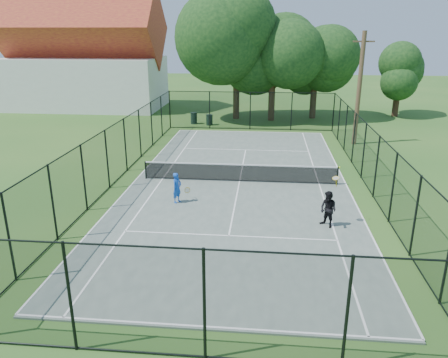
# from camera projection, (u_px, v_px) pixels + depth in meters

# --- Properties ---
(ground) EXTENTS (120.00, 120.00, 0.00)m
(ground) POSITION_uv_depth(u_px,v_px,m) (240.00, 183.00, 22.86)
(ground) COLOR #26561D
(tennis_court) EXTENTS (11.00, 24.00, 0.06)m
(tennis_court) POSITION_uv_depth(u_px,v_px,m) (240.00, 182.00, 22.85)
(tennis_court) COLOR #54635A
(tennis_court) RESTS_ON ground
(tennis_net) EXTENTS (10.08, 0.08, 0.95)m
(tennis_net) POSITION_uv_depth(u_px,v_px,m) (240.00, 172.00, 22.67)
(tennis_net) COLOR black
(tennis_net) RESTS_ON tennis_court
(fence) EXTENTS (13.10, 26.10, 3.00)m
(fence) POSITION_uv_depth(u_px,v_px,m) (240.00, 155.00, 22.37)
(fence) COLOR black
(fence) RESTS_ON ground
(tree_near_left) EXTENTS (8.22, 8.22, 10.72)m
(tree_near_left) POSITION_uv_depth(u_px,v_px,m) (237.00, 42.00, 37.34)
(tree_near_left) COLOR #332114
(tree_near_left) RESTS_ON ground
(tree_near_mid) EXTENTS (7.32, 7.32, 9.57)m
(tree_near_mid) POSITION_uv_depth(u_px,v_px,m) (273.00, 51.00, 36.80)
(tree_near_mid) COLOR #332114
(tree_near_mid) RESTS_ON ground
(tree_near_right) EXTENTS (5.20, 5.20, 7.18)m
(tree_near_right) POSITION_uv_depth(u_px,v_px,m) (315.00, 66.00, 38.22)
(tree_near_right) COLOR #332114
(tree_near_right) RESTS_ON ground
(tree_far_right) EXTENTS (4.43, 4.43, 5.86)m
(tree_far_right) POSITION_uv_depth(u_px,v_px,m) (399.00, 76.00, 39.39)
(tree_far_right) COLOR #332114
(tree_far_right) RESTS_ON ground
(building) EXTENTS (15.30, 8.15, 11.87)m
(building) POSITION_uv_depth(u_px,v_px,m) (84.00, 58.00, 43.56)
(building) COLOR silver
(building) RESTS_ON ground
(trash_bin_left) EXTENTS (0.58, 0.58, 0.97)m
(trash_bin_left) POSITION_uv_depth(u_px,v_px,m) (194.00, 118.00, 37.08)
(trash_bin_left) COLOR black
(trash_bin_left) RESTS_ON ground
(trash_bin_right) EXTENTS (0.58, 0.58, 0.88)m
(trash_bin_right) POSITION_uv_depth(u_px,v_px,m) (209.00, 120.00, 36.60)
(trash_bin_right) COLOR black
(trash_bin_right) RESTS_ON ground
(utility_pole) EXTENTS (1.40, 0.30, 7.56)m
(utility_pole) POSITION_uv_depth(u_px,v_px,m) (359.00, 89.00, 29.40)
(utility_pole) COLOR #4C3823
(utility_pole) RESTS_ON ground
(player_blue) EXTENTS (0.85, 0.61, 1.41)m
(player_blue) POSITION_uv_depth(u_px,v_px,m) (177.00, 188.00, 19.88)
(player_blue) COLOR blue
(player_blue) RESTS_ON tennis_court
(player_black) EXTENTS (0.91, 1.00, 2.39)m
(player_black) POSITION_uv_depth(u_px,v_px,m) (328.00, 209.00, 17.37)
(player_black) COLOR black
(player_black) RESTS_ON tennis_court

